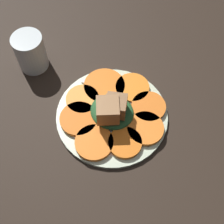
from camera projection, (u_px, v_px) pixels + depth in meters
The scene contains 13 objects.
table_slab at pixel (112, 118), 72.37cm from camera, with size 120.00×120.00×2.00cm, color black.
plate at pixel (112, 115), 71.05cm from camera, with size 25.36×25.36×1.05cm.
carrot_slice_0 at pixel (95, 143), 66.51cm from camera, with size 8.32×8.32×1.04cm, color orange.
carrot_slice_1 at pixel (125, 143), 66.55cm from camera, with size 7.28×7.28×1.04cm, color orange.
carrot_slice_2 at pixel (145, 130), 68.07cm from camera, with size 8.09×8.09×1.04cm, color orange.
carrot_slice_3 at pixel (149, 107), 70.88cm from camera, with size 7.84×7.84×1.04cm, color orange.
carrot_slice_4 at pixel (132, 88), 73.41cm from camera, with size 7.97×7.97×1.04cm, color orange.
carrot_slice_5 at pixel (104, 86), 73.64cm from camera, with size 9.71×9.71×1.04cm, color orange.
carrot_slice_6 at pixel (83, 99), 71.88cm from camera, with size 7.66×7.66×1.04cm, color orange.
carrot_slice_7 at pixel (79, 119), 69.36cm from camera, with size 8.50×8.50×1.04cm, color orange.
center_pile at pixel (111, 110), 67.74cm from camera, with size 9.91×9.61×7.07cm.
fork at pixel (118, 95), 72.86cm from camera, with size 18.06×2.61×0.40cm.
water_glass at pixel (31, 52), 74.73cm from camera, with size 7.29×7.29×9.40cm.
Camera 1 is at (-15.86, 30.04, 64.92)cm, focal length 50.00 mm.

